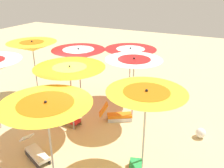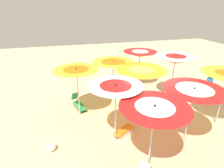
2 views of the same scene
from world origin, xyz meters
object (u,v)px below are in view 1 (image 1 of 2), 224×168
beach_umbrella_2 (32,46)px  lounger_0 (65,117)px  beach_umbrella_6 (146,97)px  beach_umbrella_7 (46,109)px  lounger_1 (117,115)px  beach_ball (201,133)px  lounger_4 (35,151)px  beach_umbrella_4 (70,73)px  beach_umbrella_3 (134,64)px  beach_umbrella_0 (130,53)px  lounger_2 (144,94)px  beach_umbrella_1 (79,54)px

beach_umbrella_2 → lounger_0: 3.46m
beach_umbrella_2 → beach_umbrella_6: beach_umbrella_2 is taller
beach_umbrella_7 → lounger_1: 3.63m
beach_umbrella_6 → beach_umbrella_7: (-2.01, -1.25, -0.17)m
beach_umbrella_7 → beach_ball: beach_umbrella_7 is taller
beach_umbrella_2 → lounger_4: bearing=-49.6°
lounger_0 → lounger_1: 1.86m
beach_umbrella_4 → lounger_4: beach_umbrella_4 is taller
beach_ball → beach_umbrella_2: bearing=178.2°
beach_umbrella_3 → beach_umbrella_4: bearing=-137.4°
beach_umbrella_0 → beach_umbrella_4: beach_umbrella_4 is taller
beach_umbrella_6 → beach_umbrella_0: bearing=117.1°
beach_umbrella_4 → beach_ball: beach_umbrella_4 is taller
beach_umbrella_0 → beach_ball: 3.93m
beach_umbrella_7 → lounger_1: bearing=83.5°
beach_umbrella_3 → beach_umbrella_4: 2.13m
beach_umbrella_6 → lounger_1: (-1.65, 1.91, -1.91)m
lounger_0 → lounger_4: bearing=-74.2°
beach_umbrella_4 → lounger_0: bearing=156.7°
lounger_1 → lounger_2: 2.20m
beach_umbrella_1 → beach_umbrella_2: beach_umbrella_2 is taller
beach_umbrella_1 → lounger_2: beach_umbrella_1 is taller
beach_umbrella_1 → beach_umbrella_4: (1.07, -2.13, 0.07)m
beach_umbrella_1 → lounger_4: size_ratio=1.69×
beach_umbrella_2 → lounger_2: 5.09m
beach_umbrella_4 → beach_umbrella_0: bearing=73.8°
beach_umbrella_0 → beach_umbrella_4: size_ratio=0.99×
beach_umbrella_1 → beach_umbrella_3: bearing=-14.8°
beach_umbrella_7 → lounger_2: beach_umbrella_7 is taller
lounger_0 → lounger_4: size_ratio=1.01×
beach_umbrella_2 → lounger_0: size_ratio=1.83×
beach_umbrella_1 → beach_umbrella_7: beach_umbrella_1 is taller
beach_umbrella_1 → lounger_2: size_ratio=2.02×
beach_umbrella_4 → beach_umbrella_7: 2.10m
beach_umbrella_4 → beach_umbrella_6: size_ratio=0.99×
beach_umbrella_0 → lounger_0: bearing=-117.4°
beach_umbrella_0 → beach_umbrella_4: (-0.85, -2.91, -0.01)m
lounger_0 → lounger_1: size_ratio=1.11×
beach_umbrella_2 → lounger_4: beach_umbrella_2 is taller
beach_umbrella_3 → lounger_4: (-1.74, -3.11, -1.96)m
beach_umbrella_2 → beach_umbrella_7: 5.17m
lounger_0 → beach_ball: (4.49, 1.18, -0.04)m
beach_umbrella_2 → beach_umbrella_6: 6.17m
beach_umbrella_1 → lounger_1: size_ratio=1.87×
beach_umbrella_0 → beach_umbrella_2: size_ratio=0.94×
beach_umbrella_0 → beach_umbrella_1: 2.07m
beach_umbrella_4 → lounger_1: beach_umbrella_4 is taller
lounger_2 → beach_umbrella_2: bearing=-22.1°
beach_umbrella_2 → lounger_4: 4.78m
lounger_4 → beach_umbrella_0: bearing=99.8°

